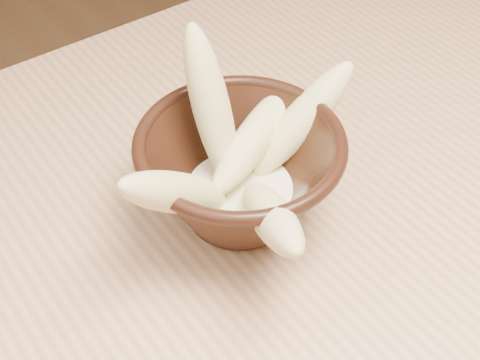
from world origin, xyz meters
name	(u,v)px	position (x,y,z in m)	size (l,w,h in m)	color
table	(442,203)	(0.00, 0.00, 0.67)	(1.20, 0.80, 0.75)	tan
bowl	(240,173)	(-0.23, 0.06, 0.81)	(0.18, 0.18, 0.10)	black
milk_puddle	(240,192)	(-0.23, 0.06, 0.78)	(0.10, 0.10, 0.01)	beige
banana_upright	(211,106)	(-0.23, 0.10, 0.85)	(0.03, 0.03, 0.14)	#E3D286
banana_left	(176,193)	(-0.30, 0.05, 0.83)	(0.03, 0.03, 0.14)	#E3D286
banana_right	(302,119)	(-0.16, 0.06, 0.83)	(0.03, 0.03, 0.13)	#E3D286
banana_across	(254,138)	(-0.20, 0.08, 0.82)	(0.03, 0.03, 0.14)	#E3D286
banana_front	(271,217)	(-0.25, -0.01, 0.82)	(0.03, 0.03, 0.15)	#E3D286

